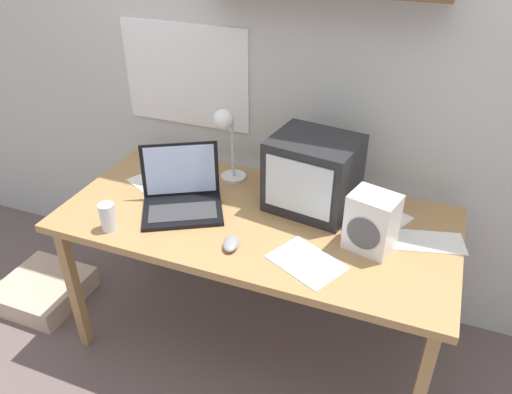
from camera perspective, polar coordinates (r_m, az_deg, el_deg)
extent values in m
plane|color=#675754|center=(2.61, 0.00, -15.71)|extent=(12.00, 12.00, 0.00)
cube|color=beige|center=(2.33, 4.75, 16.12)|extent=(5.60, 0.06, 2.60)
cube|color=white|center=(2.55, -8.07, 13.55)|extent=(0.67, 0.01, 0.51)
cube|color=#AD804C|center=(2.14, 0.00, -2.67)|extent=(1.67, 0.79, 0.03)
cube|color=#AD804C|center=(2.49, -20.06, -9.84)|extent=(0.04, 0.05, 0.70)
cube|color=#AD804C|center=(2.05, 18.15, -20.65)|extent=(0.04, 0.05, 0.70)
cube|color=#AD804C|center=(2.90, -11.94, -1.93)|extent=(0.04, 0.05, 0.70)
cube|color=#AD804C|center=(2.53, 19.68, -9.01)|extent=(0.04, 0.05, 0.70)
cube|color=#232326|center=(2.13, 6.58, 2.68)|extent=(0.39, 0.35, 0.32)
cube|color=silver|center=(2.01, 4.81, 1.05)|extent=(0.29, 0.05, 0.23)
cube|color=black|center=(2.17, -8.36, -1.63)|extent=(0.41, 0.38, 0.02)
cube|color=#38383A|center=(2.15, -8.38, -1.68)|extent=(0.32, 0.26, 0.00)
cube|color=black|center=(2.22, -8.66, 3.13)|extent=(0.31, 0.20, 0.24)
cube|color=#B2C5EF|center=(2.22, -8.66, 3.13)|extent=(0.28, 0.18, 0.22)
cylinder|color=white|center=(2.41, -2.58, 2.34)|extent=(0.12, 0.12, 0.01)
cylinder|color=white|center=(2.33, -2.67, 5.78)|extent=(0.02, 0.02, 0.31)
sphere|color=white|center=(2.23, -3.78, 8.81)|extent=(0.10, 0.10, 0.10)
cylinder|color=white|center=(2.11, -16.59, -2.19)|extent=(0.07, 0.07, 0.12)
cylinder|color=orange|center=(2.12, -16.52, -2.56)|extent=(0.06, 0.06, 0.09)
cube|color=white|center=(1.94, 13.10, -2.82)|extent=(0.20, 0.18, 0.23)
cylinder|color=#4C4C51|center=(1.89, 12.13, -4.13)|extent=(0.13, 0.04, 0.13)
ellipsoid|color=gray|center=(1.95, -2.87, -5.33)|extent=(0.08, 0.12, 0.03)
cube|color=white|center=(2.20, 13.93, -2.07)|extent=(0.28, 0.26, 0.00)
cube|color=white|center=(2.10, 18.85, -4.81)|extent=(0.32, 0.21, 0.00)
cube|color=white|center=(1.89, 5.78, -7.42)|extent=(0.32, 0.29, 0.00)
cube|color=white|center=(2.43, -11.98, 1.76)|extent=(0.24, 0.22, 0.00)
cube|color=#CAAE93|center=(3.00, -23.09, -9.72)|extent=(0.42, 0.42, 0.12)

